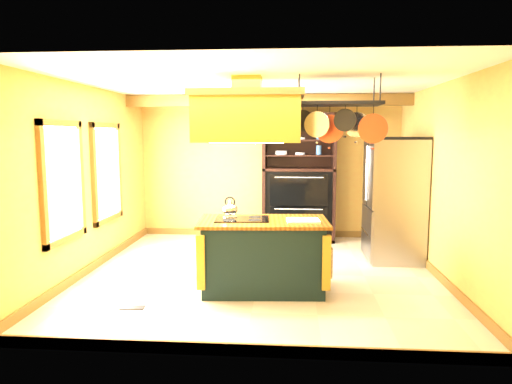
# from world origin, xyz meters

# --- Properties ---
(floor) EXTENTS (5.00, 5.00, 0.00)m
(floor) POSITION_xyz_m (0.00, 0.00, 0.00)
(floor) COLOR beige
(floor) RESTS_ON ground
(ceiling) EXTENTS (5.00, 5.00, 0.00)m
(ceiling) POSITION_xyz_m (0.00, 0.00, 2.70)
(ceiling) COLOR white
(ceiling) RESTS_ON wall_back
(wall_back) EXTENTS (5.00, 0.02, 2.70)m
(wall_back) POSITION_xyz_m (0.00, 2.50, 1.35)
(wall_back) COLOR gold
(wall_back) RESTS_ON floor
(wall_front) EXTENTS (5.00, 0.02, 2.70)m
(wall_front) POSITION_xyz_m (0.00, -2.50, 1.35)
(wall_front) COLOR gold
(wall_front) RESTS_ON floor
(wall_left) EXTENTS (0.02, 5.00, 2.70)m
(wall_left) POSITION_xyz_m (-2.50, 0.00, 1.35)
(wall_left) COLOR gold
(wall_left) RESTS_ON floor
(wall_right) EXTENTS (0.02, 5.00, 2.70)m
(wall_right) POSITION_xyz_m (2.50, 0.00, 1.35)
(wall_right) COLOR gold
(wall_right) RESTS_ON floor
(ceiling_beam) EXTENTS (5.00, 0.15, 0.20)m
(ceiling_beam) POSITION_xyz_m (0.00, 1.70, 2.59)
(ceiling_beam) COLOR brown
(ceiling_beam) RESTS_ON ceiling
(window_near) EXTENTS (0.06, 1.06, 1.56)m
(window_near) POSITION_xyz_m (-2.47, -0.80, 1.40)
(window_near) COLOR brown
(window_near) RESTS_ON wall_left
(window_far) EXTENTS (0.06, 1.06, 1.56)m
(window_far) POSITION_xyz_m (-2.47, 0.60, 1.40)
(window_far) COLOR brown
(window_far) RESTS_ON wall_left
(kitchen_island) EXTENTS (1.68, 1.01, 1.11)m
(kitchen_island) POSITION_xyz_m (0.08, -0.70, 0.47)
(kitchen_island) COLOR black
(kitchen_island) RESTS_ON floor
(range_hood) EXTENTS (1.38, 0.78, 0.80)m
(range_hood) POSITION_xyz_m (-0.11, -0.70, 2.24)
(range_hood) COLOR #B38D2C
(range_hood) RESTS_ON ceiling
(pot_rack) EXTENTS (1.14, 0.52, 0.81)m
(pot_rack) POSITION_xyz_m (1.00, -0.70, 2.24)
(pot_rack) COLOR black
(pot_rack) RESTS_ON ceiling
(refrigerator) EXTENTS (0.83, 0.98, 1.92)m
(refrigerator) POSITION_xyz_m (2.07, 0.95, 0.94)
(refrigerator) COLOR #919499
(refrigerator) RESTS_ON floor
(hutch) EXTENTS (1.35, 0.61, 2.39)m
(hutch) POSITION_xyz_m (0.58, 2.24, 0.92)
(hutch) COLOR black
(hutch) RESTS_ON floor
(floor_register) EXTENTS (0.29, 0.14, 0.01)m
(floor_register) POSITION_xyz_m (-1.39, -1.43, 0.01)
(floor_register) COLOR black
(floor_register) RESTS_ON floor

